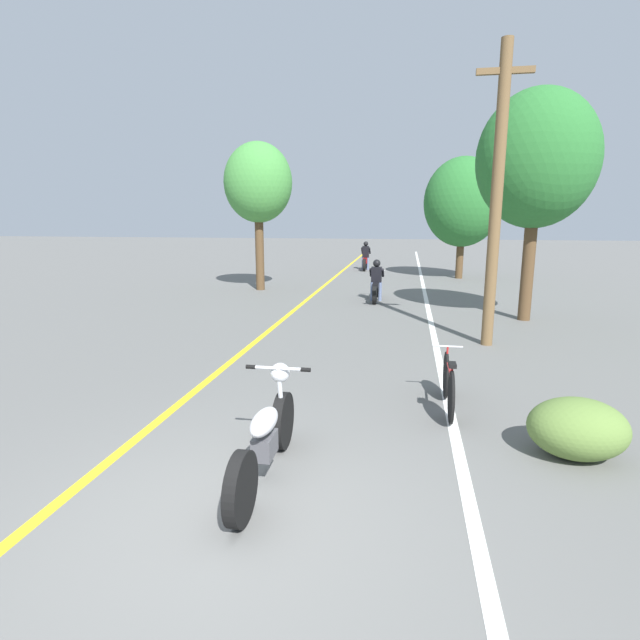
# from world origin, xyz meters

# --- Properties ---
(ground_plane) EXTENTS (120.00, 120.00, 0.00)m
(ground_plane) POSITION_xyz_m (0.00, 0.00, 0.00)
(ground_plane) COLOR #60605E
(lane_stripe_center) EXTENTS (0.14, 48.00, 0.01)m
(lane_stripe_center) POSITION_xyz_m (-1.70, 12.79, 0.00)
(lane_stripe_center) COLOR yellow
(lane_stripe_center) RESTS_ON ground
(lane_stripe_edge) EXTENTS (0.14, 48.00, 0.01)m
(lane_stripe_edge) POSITION_xyz_m (2.23, 12.79, 0.00)
(lane_stripe_edge) COLOR white
(lane_stripe_edge) RESTS_ON ground
(utility_pole) EXTENTS (1.10, 0.24, 6.11)m
(utility_pole) POSITION_xyz_m (3.31, 7.10, 3.14)
(utility_pole) COLOR brown
(utility_pole) RESTS_ON ground
(roadside_tree_right_near) EXTENTS (3.00, 2.70, 5.87)m
(roadside_tree_right_near) POSITION_xyz_m (4.70, 10.04, 4.12)
(roadside_tree_right_near) COLOR #513A23
(roadside_tree_right_near) RESTS_ON ground
(roadside_tree_right_far) EXTENTS (3.37, 3.04, 5.29)m
(roadside_tree_right_far) POSITION_xyz_m (3.87, 19.31, 3.34)
(roadside_tree_right_far) COLOR #513A23
(roadside_tree_right_far) RESTS_ON ground
(roadside_tree_left) EXTENTS (2.51, 2.26, 5.39)m
(roadside_tree_left) POSITION_xyz_m (-3.91, 14.32, 3.90)
(roadside_tree_left) COLOR #513A23
(roadside_tree_left) RESTS_ON ground
(roadside_bush) EXTENTS (1.10, 0.88, 0.70)m
(roadside_bush) POSITION_xyz_m (3.54, 1.90, 0.35)
(roadside_bush) COLOR #5B7A38
(roadside_bush) RESTS_ON ground
(motorcycle_foreground) EXTENTS (0.75, 2.22, 1.08)m
(motorcycle_foreground) POSITION_xyz_m (0.16, 0.85, 0.45)
(motorcycle_foreground) COLOR black
(motorcycle_foreground) RESTS_ON ground
(motorcycle_rider_lead) EXTENTS (0.50, 2.05, 1.35)m
(motorcycle_rider_lead) POSITION_xyz_m (0.58, 12.56, 0.52)
(motorcycle_rider_lead) COLOR black
(motorcycle_rider_lead) RESTS_ON ground
(motorcycle_rider_far) EXTENTS (0.50, 2.05, 1.47)m
(motorcycle_rider_far) POSITION_xyz_m (-0.58, 22.28, 0.56)
(motorcycle_rider_far) COLOR black
(motorcycle_rider_far) RESTS_ON ground
(bicycle_parked) EXTENTS (0.44, 1.68, 0.83)m
(bicycle_parked) POSITION_xyz_m (2.20, 3.15, 0.38)
(bicycle_parked) COLOR black
(bicycle_parked) RESTS_ON ground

